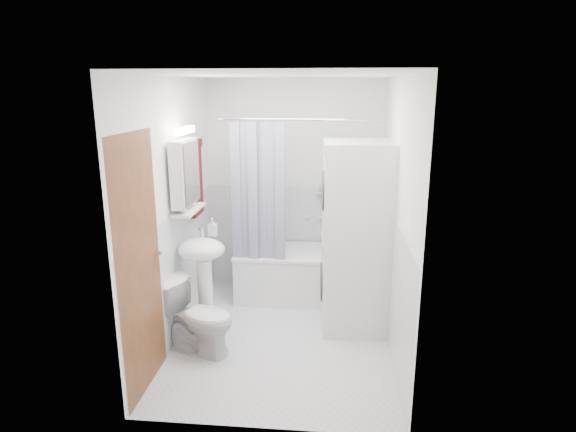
# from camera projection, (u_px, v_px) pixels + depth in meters

# --- Properties ---
(floor) EXTENTS (2.60, 2.60, 0.00)m
(floor) POSITION_uv_depth(u_px,v_px,m) (283.00, 336.00, 4.60)
(floor) COLOR silver
(floor) RESTS_ON ground
(room_walls) EXTENTS (2.60, 2.60, 2.60)m
(room_walls) POSITION_uv_depth(u_px,v_px,m) (282.00, 183.00, 4.22)
(room_walls) COLOR white
(room_walls) RESTS_ON ground
(wainscot) EXTENTS (1.98, 2.58, 2.58)m
(wainscot) POSITION_uv_depth(u_px,v_px,m) (286.00, 266.00, 4.73)
(wainscot) COLOR white
(wainscot) RESTS_ON ground
(door) EXTENTS (0.05, 2.00, 2.00)m
(door) POSITION_uv_depth(u_px,v_px,m) (159.00, 253.00, 3.90)
(door) COLOR brown
(door) RESTS_ON ground
(bathtub) EXTENTS (1.43, 0.68, 0.55)m
(bathtub) POSITION_uv_depth(u_px,v_px,m) (301.00, 272.00, 5.40)
(bathtub) COLOR silver
(bathtub) RESTS_ON ground
(tub_spout) EXTENTS (0.04, 0.12, 0.04)m
(tub_spout) POSITION_uv_depth(u_px,v_px,m) (320.00, 216.00, 5.55)
(tub_spout) COLOR silver
(tub_spout) RESTS_ON room_walls
(curtain_rod) EXTENTS (1.61, 0.02, 0.02)m
(curtain_rod) POSITION_uv_depth(u_px,v_px,m) (300.00, 119.00, 4.69)
(curtain_rod) COLOR silver
(curtain_rod) RESTS_ON room_walls
(shower_curtain) EXTENTS (0.55, 0.02, 1.45)m
(shower_curtain) POSITION_uv_depth(u_px,v_px,m) (258.00, 194.00, 4.93)
(shower_curtain) COLOR #121440
(shower_curtain) RESTS_ON curtain_rod
(sink) EXTENTS (0.44, 0.37, 1.04)m
(sink) POSITION_uv_depth(u_px,v_px,m) (203.00, 264.00, 4.49)
(sink) COLOR white
(sink) RESTS_ON ground
(medicine_cabinet) EXTENTS (0.13, 0.50, 0.71)m
(medicine_cabinet) POSITION_uv_depth(u_px,v_px,m) (185.00, 171.00, 4.38)
(medicine_cabinet) COLOR silver
(medicine_cabinet) RESTS_ON room_walls
(shelf) EXTENTS (0.18, 0.54, 0.02)m
(shelf) POSITION_uv_depth(u_px,v_px,m) (189.00, 210.00, 4.47)
(shelf) COLOR silver
(shelf) RESTS_ON room_walls
(shower_caddy) EXTENTS (0.22, 0.06, 0.02)m
(shower_caddy) POSITION_uv_depth(u_px,v_px,m) (325.00, 192.00, 5.47)
(shower_caddy) COLOR silver
(shower_caddy) RESTS_ON room_walls
(towel) EXTENTS (0.07, 0.32, 0.78)m
(towel) POSITION_uv_depth(u_px,v_px,m) (196.00, 176.00, 4.85)
(towel) COLOR #521218
(towel) RESTS_ON room_walls
(washer_dryer) EXTENTS (0.69, 0.68, 1.83)m
(washer_dryer) POSITION_uv_depth(u_px,v_px,m) (356.00, 237.00, 4.60)
(washer_dryer) COLOR silver
(washer_dryer) RESTS_ON ground
(toilet) EXTENTS (0.75, 0.56, 0.65)m
(toilet) POSITION_uv_depth(u_px,v_px,m) (198.00, 317.00, 4.26)
(toilet) COLOR white
(toilet) RESTS_ON ground
(soap_pump) EXTENTS (0.08, 0.17, 0.08)m
(soap_pump) POSITION_uv_depth(u_px,v_px,m) (213.00, 232.00, 4.66)
(soap_pump) COLOR gray
(soap_pump) RESTS_ON sink
(shelf_bottle) EXTENTS (0.07, 0.18, 0.07)m
(shelf_bottle) POSITION_uv_depth(u_px,v_px,m) (183.00, 209.00, 4.31)
(shelf_bottle) COLOR gray
(shelf_bottle) RESTS_ON shelf
(shelf_cup) EXTENTS (0.10, 0.09, 0.10)m
(shelf_cup) POSITION_uv_depth(u_px,v_px,m) (192.00, 200.00, 4.57)
(shelf_cup) COLOR gray
(shelf_cup) RESTS_ON shelf
(shampoo_a) EXTENTS (0.13, 0.17, 0.13)m
(shampoo_a) POSITION_uv_depth(u_px,v_px,m) (325.00, 186.00, 5.45)
(shampoo_a) COLOR gray
(shampoo_a) RESTS_ON shower_caddy
(shampoo_b) EXTENTS (0.08, 0.21, 0.08)m
(shampoo_b) POSITION_uv_depth(u_px,v_px,m) (335.00, 188.00, 5.44)
(shampoo_b) COLOR #2B60AC
(shampoo_b) RESTS_ON shower_caddy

